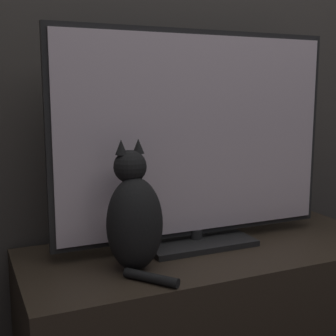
# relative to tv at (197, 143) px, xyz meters

# --- Properties ---
(wall_back) EXTENTS (4.80, 0.05, 2.60)m
(wall_back) POSITION_rel_tv_xyz_m (0.03, 0.25, 0.41)
(wall_back) COLOR #47423D
(wall_back) RESTS_ON ground_plane
(tv_stand) EXTENTS (1.30, 0.54, 0.53)m
(tv_stand) POSITION_rel_tv_xyz_m (0.03, -0.06, -0.63)
(tv_stand) COLOR #33281E
(tv_stand) RESTS_ON ground_plane
(tv) EXTENTS (1.02, 0.23, 0.74)m
(tv) POSITION_rel_tv_xyz_m (0.00, 0.00, 0.00)
(tv) COLOR black
(tv) RESTS_ON tv_stand
(cat) EXTENTS (0.18, 0.27, 0.40)m
(cat) POSITION_rel_tv_xyz_m (-0.28, -0.14, -0.20)
(cat) COLOR black
(cat) RESTS_ON tv_stand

